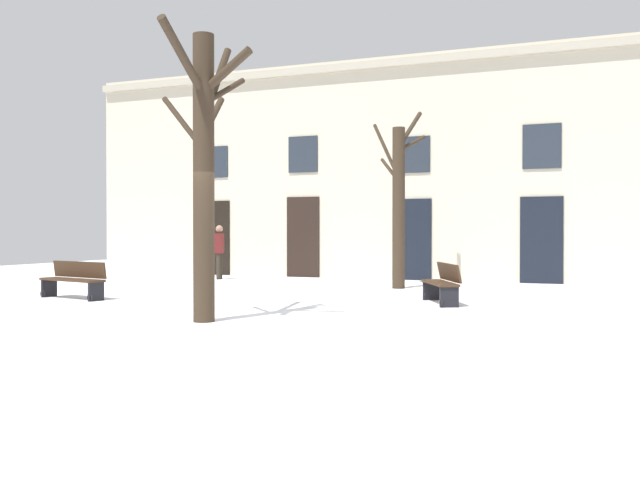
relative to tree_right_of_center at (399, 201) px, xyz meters
name	(u,v)px	position (x,y,z in m)	size (l,w,h in m)	color
ground_plane	(275,320)	(-0.19, -7.18, -2.31)	(37.78, 37.78, 0.00)	white
building_facade	(421,166)	(-0.20, 3.33, 1.21)	(23.61, 0.60, 6.96)	beige
tree_right_of_center	(399,201)	(0.00, 0.00, 0.00)	(1.49, 1.31, 4.80)	#382B1E
tree_center	(204,162)	(-1.23, -7.75, 0.36)	(2.01, 2.82, 4.80)	#382B1E
bench_near_lamp	(74,279)	(-6.01, -5.43, -1.87)	(1.88, 0.84, 0.84)	#3D2819
bench_back_to_back_left	(442,283)	(1.88, -3.41, -1.87)	(1.12, 1.66, 0.85)	#3D2819
person_crossing_plaza	(219,249)	(-6.14, 1.24, -1.37)	(0.31, 0.42, 1.69)	#2D271E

